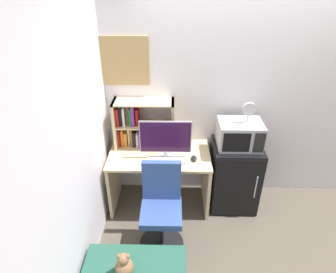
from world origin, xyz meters
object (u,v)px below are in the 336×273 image
at_px(hutch_bookshelf, 136,123).
at_px(desk_chair, 161,212).
at_px(keyboard, 167,160).
at_px(teddy_bear, 124,265).
at_px(microwave, 240,134).
at_px(wall_corkboard, 116,61).
at_px(computer_mouse, 194,158).
at_px(desk_fan, 249,112).
at_px(mini_fridge, 234,175).
at_px(monitor, 165,139).

distance_m(hutch_bookshelf, desk_chair, 1.06).
xyz_separation_m(keyboard, teddy_bear, (-0.32, -1.16, -0.25)).
height_order(hutch_bookshelf, microwave, hutch_bookshelf).
relative_size(hutch_bookshelf, desk_chair, 0.72).
xyz_separation_m(microwave, teddy_bear, (-1.13, -1.32, -0.48)).
bearing_deg(wall_corkboard, keyboard, -39.25).
bearing_deg(computer_mouse, wall_corkboard, 153.06).
distance_m(desk_fan, wall_corkboard, 1.52).
bearing_deg(computer_mouse, microwave, 16.45).
bearing_deg(desk_chair, teddy_bear, -111.98).
height_order(teddy_bear, wall_corkboard, wall_corkboard).
bearing_deg(keyboard, desk_fan, 10.41).
relative_size(keyboard, wall_corkboard, 0.60).
bearing_deg(computer_mouse, teddy_bear, -117.90).
relative_size(computer_mouse, wall_corkboard, 0.15).
height_order(hutch_bookshelf, mini_fridge, hutch_bookshelf).
distance_m(desk_chair, teddy_bear, 0.74).
distance_m(monitor, computer_mouse, 0.39).
relative_size(monitor, teddy_bear, 2.45).
relative_size(keyboard, desk_chair, 0.44).
distance_m(microwave, desk_fan, 0.29).
height_order(hutch_bookshelf, monitor, hutch_bookshelf).
bearing_deg(wall_corkboard, desk_chair, -61.15).
relative_size(desk_chair, wall_corkboard, 1.36).
height_order(monitor, mini_fridge, monitor).
bearing_deg(teddy_bear, keyboard, 74.69).
xyz_separation_m(microwave, desk_chair, (-0.85, -0.64, -0.56)).
relative_size(mini_fridge, wall_corkboard, 1.18).
bearing_deg(wall_corkboard, hutch_bookshelf, -31.25).
bearing_deg(desk_chair, wall_corkboard, 118.85).
xyz_separation_m(hutch_bookshelf, desk_chair, (0.32, -0.81, -0.60)).
distance_m(mini_fridge, microwave, 0.57).
relative_size(monitor, desk_fan, 2.38).
xyz_separation_m(desk_fan, teddy_bear, (-1.19, -1.32, -0.76)).
height_order(microwave, desk_chair, microwave).
distance_m(computer_mouse, desk_fan, 0.78).
height_order(computer_mouse, mini_fridge, mini_fridge).
bearing_deg(keyboard, teddy_bear, -105.31).
xyz_separation_m(keyboard, microwave, (0.81, 0.17, 0.24)).
height_order(computer_mouse, microwave, microwave).
distance_m(desk_chair, wall_corkboard, 1.67).
distance_m(keyboard, mini_fridge, 0.89).
bearing_deg(mini_fridge, wall_corkboard, 168.05).
bearing_deg(teddy_bear, wall_corkboard, 98.33).
bearing_deg(desk_chair, monitor, 86.85).
relative_size(keyboard, desk_fan, 1.79).
relative_size(mini_fridge, microwave, 1.75).
distance_m(desk_fan, desk_chair, 1.39).
bearing_deg(desk_chair, keyboard, 84.99).
relative_size(mini_fridge, desk_fan, 3.54).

